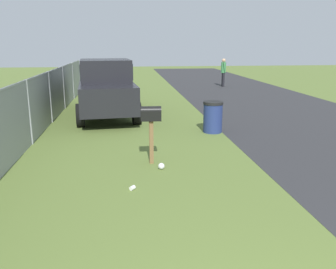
{
  "coord_description": "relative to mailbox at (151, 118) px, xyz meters",
  "views": [
    {
      "loc": [
        -1.58,
        1.14,
        2.64
      ],
      "look_at": [
        5.05,
        0.36,
        0.9
      ],
      "focal_mm": 37.6,
      "sensor_mm": 36.0,
      "label": 1
    }
  ],
  "objects": [
    {
      "name": "mailbox",
      "position": [
        0.0,
        0.0,
        0.0
      ],
      "size": [
        0.23,
        0.45,
        1.31
      ],
      "rotation": [
        0.0,
        0.0,
        -0.03
      ],
      "color": "brown",
      "rests_on": "ground"
    },
    {
      "name": "pickup_truck",
      "position": [
        5.55,
        1.28,
        0.07
      ],
      "size": [
        5.69,
        2.51,
        2.09
      ],
      "rotation": [
        0.0,
        0.0,
        3.24
      ],
      "color": "black",
      "rests_on": "ground"
    },
    {
      "name": "trash_bin",
      "position": [
        2.65,
        -2.06,
        -0.56
      ],
      "size": [
        0.6,
        0.6,
        0.94
      ],
      "color": "navy",
      "rests_on": "ground"
    },
    {
      "name": "pedestrian",
      "position": [
        13.91,
        -5.47,
        -0.03
      ],
      "size": [
        0.49,
        0.3,
        1.72
      ],
      "rotation": [
        0.0,
        0.0,
        4.77
      ],
      "color": "black",
      "rests_on": "ground"
    },
    {
      "name": "fence_section",
      "position": [
        3.26,
        3.09,
        -0.1
      ],
      "size": [
        18.81,
        0.07,
        1.74
      ],
      "color": "#9EA3A8",
      "rests_on": "ground"
    },
    {
      "name": "litter_bag_by_mailbox",
      "position": [
        -0.43,
        -0.18,
        -0.96
      ],
      "size": [
        0.14,
        0.14,
        0.14
      ],
      "primitive_type": "sphere",
      "color": "silver",
      "rests_on": "ground"
    },
    {
      "name": "litter_cup_midfield_a",
      "position": [
        -1.47,
        0.46,
        -0.99
      ],
      "size": [
        0.13,
        0.13,
        0.08
      ],
      "primitive_type": "cylinder",
      "rotation": [
        0.0,
        1.57,
        5.59
      ],
      "color": "white",
      "rests_on": "ground"
    }
  ]
}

